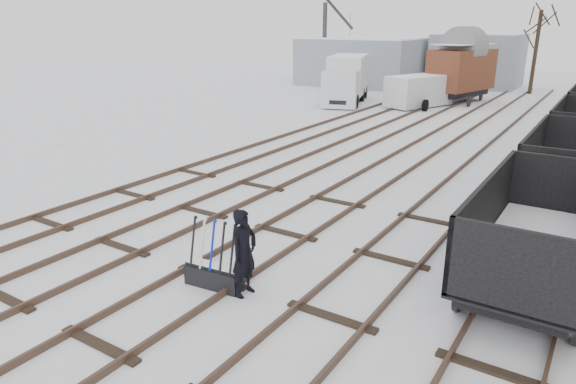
# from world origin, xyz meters

# --- Properties ---
(ground) EXTENTS (120.00, 120.00, 0.00)m
(ground) POSITION_xyz_m (0.00, 0.00, 0.00)
(ground) COLOR white
(ground) RESTS_ON ground
(tracks) EXTENTS (13.90, 52.00, 0.16)m
(tracks) POSITION_xyz_m (-0.00, 13.67, 0.07)
(tracks) COLOR black
(tracks) RESTS_ON ground
(shed_left) EXTENTS (10.00, 8.00, 4.10)m
(shed_left) POSITION_xyz_m (-13.00, 36.00, 2.05)
(shed_left) COLOR gray
(shed_left) RESTS_ON ground
(shed_right) EXTENTS (7.00, 6.00, 4.50)m
(shed_right) POSITION_xyz_m (-4.00, 40.00, 2.25)
(shed_right) COLOR gray
(shed_right) RESTS_ON ground
(ground_frame) EXTENTS (1.34, 0.55, 1.49)m
(ground_frame) POSITION_xyz_m (0.28, -0.24, 0.28)
(ground_frame) COLOR black
(ground_frame) RESTS_ON ground
(worker) EXTENTS (0.48, 0.70, 1.88)m
(worker) POSITION_xyz_m (1.03, -0.14, 0.94)
(worker) COLOR black
(worker) RESTS_ON ground
(freight_wagon_a) EXTENTS (2.25, 5.63, 2.30)m
(freight_wagon_a) POSITION_xyz_m (6.00, 3.41, 0.88)
(freight_wagon_a) COLOR black
(freight_wagon_a) RESTS_ON ground
(freight_wagon_b) EXTENTS (2.25, 5.63, 2.30)m
(freight_wagon_b) POSITION_xyz_m (6.00, 9.81, 0.88)
(freight_wagon_b) COLOR black
(freight_wagon_b) RESTS_ON ground
(box_van_wagon) EXTENTS (3.98, 5.75, 3.99)m
(box_van_wagon) POSITION_xyz_m (-2.62, 29.64, 2.33)
(box_van_wagon) COLOR black
(box_van_wagon) RESTS_ON ground
(lorry) EXTENTS (3.70, 7.37, 3.20)m
(lorry) POSITION_xyz_m (-9.25, 25.04, 1.65)
(lorry) COLOR black
(lorry) RESTS_ON ground
(panel_van) EXTENTS (3.61, 5.14, 2.08)m
(panel_van) POSITION_xyz_m (-4.31, 26.02, 1.08)
(panel_van) COLOR silver
(panel_van) RESTS_ON ground
(crane) EXTENTS (1.92, 4.74, 7.94)m
(crane) POSITION_xyz_m (-15.99, 34.28, 2.09)
(crane) COLOR #29292D
(crane) RESTS_ON ground
(tree_far_left) EXTENTS (0.30, 0.30, 6.29)m
(tree_far_left) POSITION_xyz_m (0.91, 37.25, 3.14)
(tree_far_left) COLOR black
(tree_far_left) RESTS_ON ground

